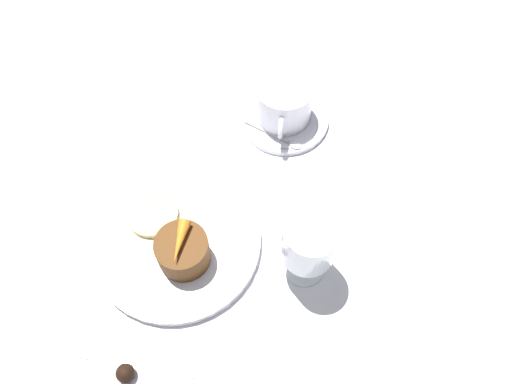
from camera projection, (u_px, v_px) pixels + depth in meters
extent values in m
plane|color=white|center=(211.00, 225.00, 0.73)|extent=(3.00, 3.00, 0.00)
cylinder|color=white|center=(177.00, 241.00, 0.71)|extent=(0.24, 0.24, 0.01)
torus|color=#999EA8|center=(176.00, 240.00, 0.71)|extent=(0.23, 0.23, 0.00)
cylinder|color=white|center=(284.00, 118.00, 0.82)|extent=(0.15, 0.15, 0.01)
torus|color=#999EA8|center=(284.00, 116.00, 0.82)|extent=(0.14, 0.14, 0.00)
cylinder|color=white|center=(284.00, 102.00, 0.79)|extent=(0.09, 0.09, 0.07)
cylinder|color=#9E7A4C|center=(284.00, 100.00, 0.79)|extent=(0.08, 0.08, 0.05)
torus|color=white|center=(281.00, 128.00, 0.76)|extent=(0.04, 0.01, 0.03)
cube|color=silver|center=(266.00, 131.00, 0.80)|extent=(0.04, 0.08, 0.00)
ellipsoid|color=silver|center=(295.00, 145.00, 0.79)|extent=(0.02, 0.03, 0.00)
cylinder|color=silver|center=(304.00, 267.00, 0.70)|extent=(0.06, 0.06, 0.01)
cylinder|color=silver|center=(305.00, 259.00, 0.67)|extent=(0.01, 0.01, 0.05)
cylinder|color=silver|center=(309.00, 241.00, 0.62)|extent=(0.07, 0.07, 0.07)
cylinder|color=maroon|center=(308.00, 245.00, 0.63)|extent=(0.06, 0.06, 0.04)
cube|color=silver|center=(125.00, 360.00, 0.63)|extent=(0.01, 0.14, 0.01)
cube|color=silver|center=(198.00, 369.00, 0.63)|extent=(0.02, 0.05, 0.01)
cylinder|color=#563314|center=(183.00, 251.00, 0.67)|extent=(0.07, 0.07, 0.05)
cone|color=orange|center=(180.00, 241.00, 0.64)|extent=(0.06, 0.02, 0.02)
cylinder|color=#EFE075|center=(153.00, 211.00, 0.72)|extent=(0.07, 0.07, 0.01)
sphere|color=black|center=(125.00, 373.00, 0.62)|extent=(0.02, 0.02, 0.02)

